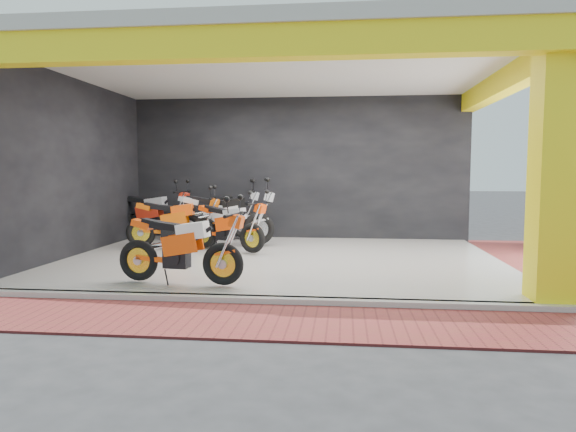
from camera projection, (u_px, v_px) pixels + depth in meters
name	position (u px, v px, depth m)	size (l,w,h in m)	color
ground	(265.00, 287.00, 7.64)	(80.00, 80.00, 0.00)	#2D2D30
showroom_floor	(282.00, 260.00, 9.62)	(8.00, 6.00, 0.10)	silver
showroom_ceiling	(281.00, 67.00, 9.32)	(8.40, 6.40, 0.20)	beige
back_wall	(297.00, 170.00, 12.54)	(8.20, 0.20, 3.50)	black
left_wall	(71.00, 170.00, 9.92)	(0.20, 6.20, 3.50)	black
corner_column	(555.00, 168.00, 6.34)	(0.50, 0.50, 3.50)	yellow
header_beam_front	(252.00, 43.00, 6.37)	(8.40, 0.30, 0.40)	yellow
header_beam_right	(510.00, 80.00, 8.91)	(0.30, 6.40, 0.40)	yellow
floor_kerb	(253.00, 300.00, 6.63)	(8.00, 0.20, 0.10)	silver
paver_front	(241.00, 320.00, 5.86)	(9.00, 1.40, 0.03)	maroon
paver_right	(549.00, 267.00, 9.10)	(1.40, 7.00, 0.03)	maroon
moto_hero	(223.00, 243.00, 7.14)	(2.01, 0.74, 1.23)	#FF4F0A
moto_row_a	(252.00, 224.00, 9.99)	(1.97, 0.73, 1.20)	#F9470A
moto_row_b	(258.00, 213.00, 11.06)	(2.33, 0.86, 1.43)	#B5B8BE
moto_row_c	(205.00, 218.00, 10.72)	(2.08, 0.77, 1.27)	#E45B09
moto_row_d	(245.00, 211.00, 12.16)	(2.27, 0.84, 1.39)	#999CA0
moto_row_e	(175.00, 211.00, 12.09)	(2.24, 0.83, 1.37)	red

